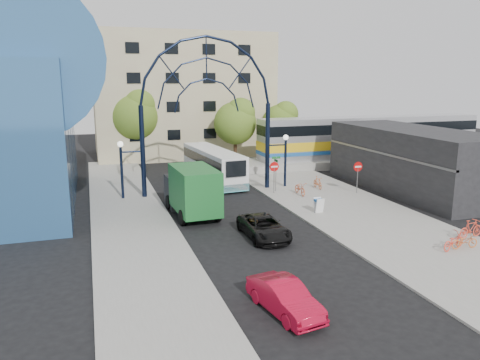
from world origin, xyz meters
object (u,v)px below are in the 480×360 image
object	(u,v)px
train_car	(371,136)
bike_far_b	(471,229)
tree_north_c	(282,121)
black_suv	(264,227)
do_not_enter_sign	(358,170)
city_bus	(213,165)
bike_far_c	(454,241)
sandwich_board	(319,203)
tree_north_b	(136,114)
stop_sign	(274,170)
green_truck	(191,190)
tree_north_a	(236,121)
gateway_arch	(207,83)
bike_far_a	(465,241)
bike_near_b	(318,183)
street_name_sign	(276,166)
red_sedan	(285,297)

from	to	relation	value
train_car	bike_far_b	bearing A→B (deg)	-110.44
tree_north_c	black_suv	distance (m)	28.13
do_not_enter_sign	city_bus	distance (m)	12.50
do_not_enter_sign	bike_far_c	distance (m)	12.73
sandwich_board	tree_north_b	xyz separation A→B (m)	(-9.48, 23.95, 4.52)
tree_north_c	bike_far_b	xyz separation A→B (m)	(-0.81, -29.24, -3.62)
stop_sign	green_truck	bearing A→B (deg)	-154.55
tree_north_b	tree_north_c	xyz separation A→B (m)	(16.00, -2.00, -0.99)
tree_north_a	city_bus	xyz separation A→B (m)	(-4.64, -7.85, -3.11)
gateway_arch	stop_sign	bearing A→B (deg)	-22.63
bike_far_a	bike_far_c	distance (m)	0.67
gateway_arch	stop_sign	size ratio (longest dim) A/B	5.46
tree_north_a	bike_far_b	size ratio (longest dim) A/B	3.95
train_car	city_bus	world-z (taller)	train_car
tree_north_b	bike_near_b	world-z (taller)	tree_north_b
sandwich_board	train_car	distance (m)	21.65
street_name_sign	green_truck	size ratio (longest dim) A/B	0.42
tree_north_a	bike_near_b	size ratio (longest dim) A/B	4.38
tree_north_b	red_sedan	xyz separation A→B (m)	(1.91, -35.76, -4.63)
street_name_sign	tree_north_a	bearing A→B (deg)	86.04
bike_near_b	bike_far_a	xyz separation A→B (m)	(0.91, -14.95, -0.07)
sandwich_board	bike_far_b	xyz separation A→B (m)	(5.71, -7.29, -0.09)
train_car	green_truck	distance (m)	26.28
stop_sign	bike_far_c	size ratio (longest dim) A/B	1.41
red_sedan	street_name_sign	bearing A→B (deg)	58.83
train_car	bike_far_b	distance (m)	24.98
do_not_enter_sign	train_car	bearing A→B (deg)	53.13
stop_sign	train_car	size ratio (longest dim) A/B	0.10
do_not_enter_sign	tree_north_c	xyz separation A→B (m)	(1.12, 17.93, 2.30)
tree_north_c	gateway_arch	bearing A→B (deg)	-131.04
tree_north_b	tree_north_c	bearing A→B (deg)	-7.12
do_not_enter_sign	train_car	xyz separation A→B (m)	(9.00, 12.00, 0.93)
black_suv	sandwich_board	bearing A→B (deg)	32.85
gateway_arch	street_name_sign	xyz separation A→B (m)	(5.20, -1.40, -6.43)
stop_sign	bike_far_c	bearing A→B (deg)	-73.63
green_truck	bike_far_b	xyz separation A→B (m)	(13.83, -9.83, -1.01)
train_car	red_sedan	world-z (taller)	train_car
bike_near_b	tree_north_a	bearing A→B (deg)	104.61
bike_near_b	bike_far_a	size ratio (longest dim) A/B	1.03
stop_sign	street_name_sign	size ratio (longest dim) A/B	0.89
black_suv	do_not_enter_sign	bearing A→B (deg)	34.87
bike_far_b	red_sedan	bearing A→B (deg)	100.79
tree_north_a	red_sedan	xyz separation A→B (m)	(-8.09, -31.76, -3.97)
gateway_arch	street_name_sign	distance (m)	8.38
black_suv	red_sedan	size ratio (longest dim) A/B	1.17
tree_north_b	bike_near_b	distance (m)	22.14
tree_north_b	green_truck	world-z (taller)	tree_north_b
street_name_sign	train_car	bearing A→B (deg)	32.42
black_suv	bike_far_c	distance (m)	10.07
street_name_sign	black_suv	size ratio (longest dim) A/B	0.62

